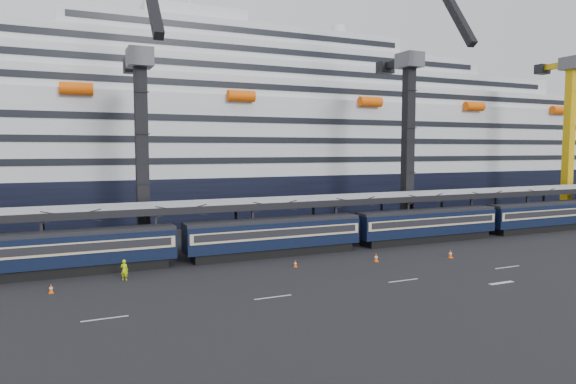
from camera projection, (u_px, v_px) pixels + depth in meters
name	position (u px, v px, depth m)	size (l,w,h in m)	color
ground	(395.00, 268.00, 48.02)	(260.00, 260.00, 0.00)	black
lane_markings	(503.00, 272.00, 46.60)	(111.00, 4.27, 0.02)	beige
train	(303.00, 233.00, 55.02)	(133.05, 3.00, 4.05)	black
canopy	(324.00, 199.00, 60.30)	(130.00, 6.25, 5.53)	#919499
cruise_ship	(231.00, 142.00, 88.34)	(214.09, 28.84, 34.00)	black
crane_dark_near	(142.00, 142.00, 55.74)	(4.50, 17.75, 35.08)	#474A4F
crane_dark_mid	(410.00, 133.00, 69.02)	(4.50, 18.24, 39.64)	#474A4F
crane_yellow_near	(572.00, 130.00, 83.25)	(4.50, 20.12, 40.16)	#474A4F
worker	(124.00, 270.00, 43.64)	(0.65, 0.43, 1.78)	#C8E40C
traffic_cone_b	(51.00, 288.00, 39.74)	(0.38, 0.38, 0.76)	#FF5B08
traffic_cone_c	(295.00, 263.00, 48.57)	(0.34, 0.34, 0.69)	#FF5B08
traffic_cone_d	(376.00, 257.00, 50.89)	(0.44, 0.44, 0.87)	#FF5B08
traffic_cone_e	(450.00, 254.00, 52.65)	(0.44, 0.44, 0.87)	#FF5B08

